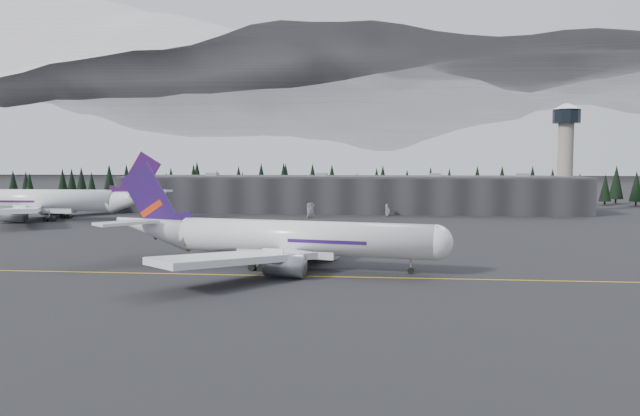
# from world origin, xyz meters

# --- Properties ---
(ground) EXTENTS (1400.00, 1400.00, 0.00)m
(ground) POSITION_xyz_m (0.00, 0.00, 0.00)
(ground) COLOR black
(ground) RESTS_ON ground
(taxiline) EXTENTS (400.00, 0.40, 0.02)m
(taxiline) POSITION_xyz_m (0.00, -2.00, 0.01)
(taxiline) COLOR gold
(taxiline) RESTS_ON ground
(terminal) EXTENTS (160.00, 30.00, 12.60)m
(terminal) POSITION_xyz_m (0.00, 125.00, 6.30)
(terminal) COLOR black
(terminal) RESTS_ON ground
(control_tower) EXTENTS (10.00, 10.00, 37.70)m
(control_tower) POSITION_xyz_m (75.00, 128.00, 23.41)
(control_tower) COLOR gray
(control_tower) RESTS_ON ground
(treeline) EXTENTS (360.00, 20.00, 15.00)m
(treeline) POSITION_xyz_m (0.00, 162.00, 7.50)
(treeline) COLOR black
(treeline) RESTS_ON ground
(mountain_ridge) EXTENTS (4400.00, 900.00, 420.00)m
(mountain_ridge) POSITION_xyz_m (0.00, 1000.00, 0.00)
(mountain_ridge) COLOR white
(mountain_ridge) RESTS_ON ground
(jet_main) EXTENTS (60.02, 54.93, 17.80)m
(jet_main) POSITION_xyz_m (-6.44, 6.12, 5.02)
(jet_main) COLOR silver
(jet_main) RESTS_ON ground
(jet_parked) EXTENTS (70.53, 65.15, 20.75)m
(jet_parked) POSITION_xyz_m (-88.00, 82.83, 5.85)
(jet_parked) COLOR silver
(jet_parked) RESTS_ON ground
(gse_vehicle_a) EXTENTS (3.74, 5.30, 1.34)m
(gse_vehicle_a) POSITION_xyz_m (-10.85, 97.44, 0.67)
(gse_vehicle_a) COLOR #BABABC
(gse_vehicle_a) RESTS_ON ground
(gse_vehicle_b) EXTENTS (4.22, 2.34, 1.36)m
(gse_vehicle_b) POSITION_xyz_m (13.43, 107.03, 0.68)
(gse_vehicle_b) COLOR silver
(gse_vehicle_b) RESTS_ON ground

